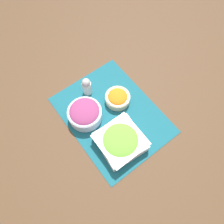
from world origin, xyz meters
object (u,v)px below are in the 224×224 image
lettuce_bowl (120,141)px  onion_bowl (85,113)px  carrot_bowl (118,98)px  pepper_shaker (87,86)px

lettuce_bowl → onion_bowl: (-0.20, -0.05, 0.00)m
onion_bowl → carrot_bowl: bearing=83.1°
onion_bowl → pepper_shaker: (-0.11, 0.08, 0.01)m
pepper_shaker → carrot_bowl: bearing=34.4°
lettuce_bowl → onion_bowl: 0.20m
carrot_bowl → pepper_shaker: bearing=-145.6°
carrot_bowl → onion_bowl: 0.17m
pepper_shaker → onion_bowl: bearing=-38.6°
carrot_bowl → onion_bowl: onion_bowl is taller
carrot_bowl → lettuce_bowl: size_ratio=0.61×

